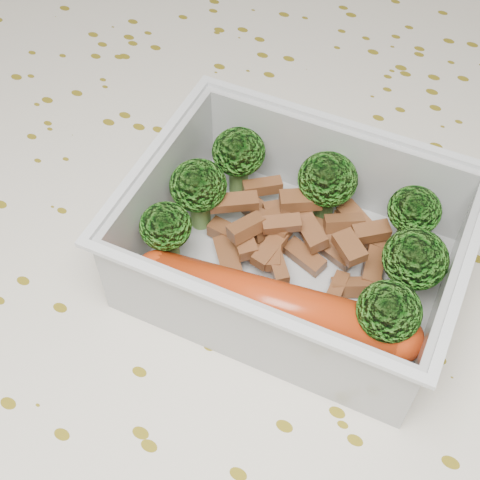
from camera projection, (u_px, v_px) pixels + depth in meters
The scene contains 6 objects.
dining_table at pixel (232, 330), 0.50m from camera, with size 1.40×0.90×0.75m.
tablecloth at pixel (232, 293), 0.46m from camera, with size 1.46×0.96×0.19m.
lunch_container at pixel (294, 251), 0.40m from camera, with size 0.20×0.16×0.07m.
broccoli_florets at pixel (310, 218), 0.40m from camera, with size 0.17×0.12×0.05m.
meat_pile at pixel (299, 236), 0.42m from camera, with size 0.12×0.09×0.03m.
sausage at pixel (274, 305), 0.38m from camera, with size 0.17×0.06×0.03m.
Camera 1 is at (0.12, -0.21, 1.10)m, focal length 50.00 mm.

